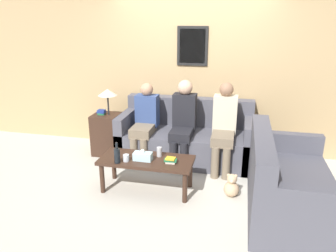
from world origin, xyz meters
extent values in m
plane|color=beige|center=(0.00, 0.00, 0.00)|extent=(16.00, 16.00, 0.00)
cube|color=tan|center=(0.00, 1.00, 1.30)|extent=(9.00, 0.06, 2.60)
cube|color=black|center=(0.00, 0.96, 1.70)|extent=(0.48, 0.02, 0.60)
cube|color=beige|center=(0.00, 0.95, 1.70)|extent=(0.40, 0.01, 0.52)
cube|color=#4C4C56|center=(0.00, 0.48, 0.23)|extent=(2.02, 0.89, 0.46)
cube|color=#4C4C56|center=(0.00, 0.82, 0.69)|extent=(2.02, 0.20, 0.46)
cube|color=#4C4C56|center=(-0.94, 0.48, 0.35)|extent=(0.14, 0.89, 0.71)
cube|color=#4C4C56|center=(0.94, 0.48, 0.35)|extent=(0.14, 0.89, 0.71)
cube|color=#4C4C56|center=(1.41, -0.71, 0.23)|extent=(0.89, 1.59, 0.46)
cube|color=#4C4C56|center=(1.06, -0.71, 0.69)|extent=(0.20, 1.59, 0.46)
cube|color=#4C4C56|center=(1.41, -1.44, 0.35)|extent=(0.89, 0.14, 0.71)
cube|color=#4C4C56|center=(1.41, 0.01, 0.35)|extent=(0.89, 0.14, 0.71)
cube|color=#382319|center=(-0.32, -0.58, 0.41)|extent=(1.18, 0.51, 0.04)
cylinder|color=#382319|center=(-0.85, -0.77, 0.20)|extent=(0.06, 0.06, 0.39)
cylinder|color=#382319|center=(0.21, -0.77, 0.20)|extent=(0.06, 0.06, 0.39)
cylinder|color=#382319|center=(-0.85, -0.38, 0.20)|extent=(0.06, 0.06, 0.39)
cylinder|color=#382319|center=(0.21, -0.38, 0.20)|extent=(0.06, 0.06, 0.39)
cube|color=#382319|center=(-1.28, 0.43, 0.33)|extent=(0.41, 0.41, 0.66)
cylinder|color=#262628|center=(-1.23, 0.43, 0.83)|extent=(0.02, 0.02, 0.33)
cone|color=beige|center=(-1.23, 0.43, 1.02)|extent=(0.30, 0.30, 0.10)
cube|color=#237547|center=(-1.34, 0.41, 0.68)|extent=(0.11, 0.10, 0.03)
cube|color=navy|center=(-1.34, 0.41, 0.70)|extent=(0.13, 0.10, 0.02)
cube|color=navy|center=(-1.34, 0.41, 0.73)|extent=(0.12, 0.09, 0.03)
cylinder|color=black|center=(-0.63, -0.77, 0.53)|extent=(0.07, 0.07, 0.19)
cylinder|color=black|center=(-0.63, -0.77, 0.66)|extent=(0.03, 0.03, 0.08)
cylinder|color=silver|center=(-0.54, -0.70, 0.48)|extent=(0.08, 0.08, 0.09)
cube|color=beige|center=(0.01, -0.63, 0.44)|extent=(0.12, 0.09, 0.02)
cube|color=#237547|center=(0.01, -0.63, 0.47)|extent=(0.16, 0.10, 0.03)
cube|color=gold|center=(0.01, -0.63, 0.49)|extent=(0.12, 0.10, 0.02)
cylinder|color=#BCBCC1|center=(-0.18, -0.46, 0.49)|extent=(0.07, 0.07, 0.12)
cube|color=silver|center=(-0.35, -0.63, 0.48)|extent=(0.23, 0.12, 0.10)
sphere|color=white|center=(-0.35, -0.63, 0.55)|extent=(0.05, 0.05, 0.05)
cube|color=#756651|center=(-0.61, 0.25, 0.51)|extent=(0.31, 0.48, 0.14)
cylinder|color=#756651|center=(-0.69, 0.02, 0.23)|extent=(0.11, 0.11, 0.46)
cylinder|color=#756651|center=(-0.54, 0.02, 0.23)|extent=(0.11, 0.11, 0.46)
cube|color=#33477A|center=(-0.61, 0.49, 0.75)|extent=(0.34, 0.22, 0.49)
sphere|color=tan|center=(-0.61, 0.49, 1.08)|extent=(0.19, 0.19, 0.19)
cube|color=black|center=(-0.02, 0.22, 0.51)|extent=(0.31, 0.46, 0.14)
cylinder|color=black|center=(-0.09, -0.01, 0.23)|extent=(0.11, 0.11, 0.46)
cylinder|color=black|center=(0.06, -0.01, 0.23)|extent=(0.11, 0.11, 0.46)
cube|color=black|center=(-0.02, 0.45, 0.78)|extent=(0.34, 0.22, 0.54)
sphere|color=tan|center=(-0.02, 0.45, 1.15)|extent=(0.22, 0.22, 0.22)
cube|color=#756651|center=(0.58, 0.19, 0.51)|extent=(0.31, 0.49, 0.14)
cylinder|color=#756651|center=(0.51, -0.05, 0.23)|extent=(0.11, 0.11, 0.46)
cylinder|color=#756651|center=(0.66, -0.05, 0.23)|extent=(0.11, 0.11, 0.46)
cube|color=beige|center=(0.58, 0.44, 0.78)|extent=(0.34, 0.22, 0.55)
sphere|color=#8C664C|center=(0.58, 0.44, 1.15)|extent=(0.20, 0.20, 0.20)
sphere|color=tan|center=(0.76, -0.50, 0.10)|extent=(0.19, 0.19, 0.19)
sphere|color=tan|center=(0.76, -0.50, 0.24)|extent=(0.13, 0.13, 0.13)
sphere|color=tan|center=(0.71, -0.50, 0.28)|extent=(0.04, 0.04, 0.04)
sphere|color=tan|center=(0.80, -0.50, 0.28)|extent=(0.04, 0.04, 0.04)
sphere|color=beige|center=(0.76, -0.55, 0.23)|extent=(0.05, 0.05, 0.05)
camera|label=1|loc=(0.79, -4.20, 2.13)|focal=35.00mm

